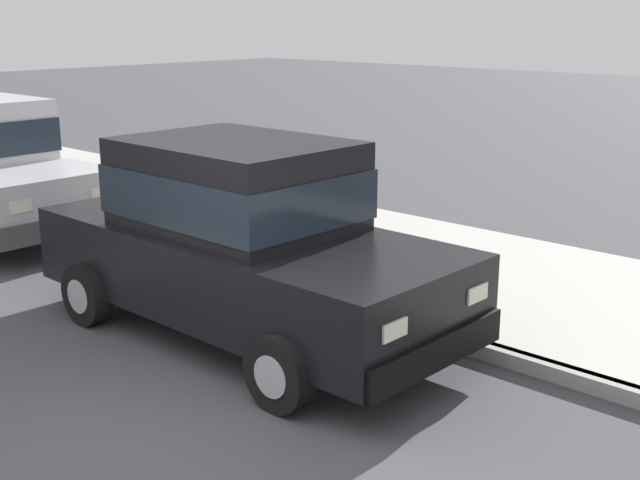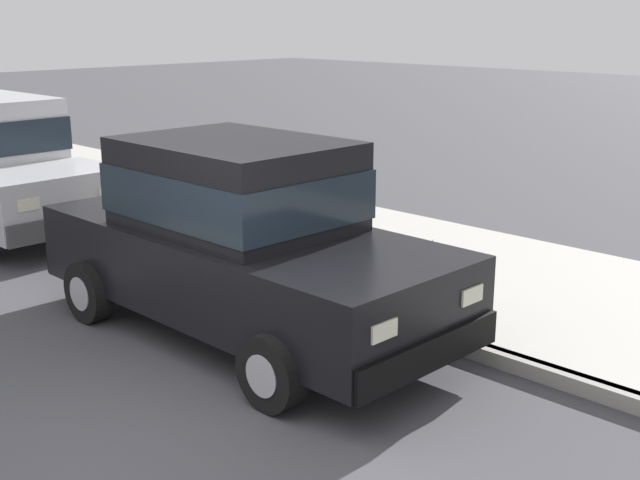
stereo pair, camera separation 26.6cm
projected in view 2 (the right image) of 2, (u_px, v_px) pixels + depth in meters
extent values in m
plane|color=#424247|center=(128.00, 454.00, 5.91)|extent=(80.00, 80.00, 0.00)
cube|color=gray|center=(406.00, 328.00, 8.10)|extent=(0.16, 64.00, 0.14)
cube|color=#B7B5AD|center=(505.00, 286.00, 9.34)|extent=(3.60, 64.00, 0.14)
cube|color=black|center=(244.00, 266.00, 7.96)|extent=(1.83, 4.51, 0.76)
cube|color=black|center=(235.00, 183.00, 7.81)|extent=(1.60, 2.11, 0.84)
cube|color=#19232D|center=(235.00, 190.00, 7.83)|extent=(1.64, 2.15, 0.46)
cube|color=black|center=(423.00, 352.00, 6.53)|extent=(1.77, 0.21, 0.28)
cube|color=black|center=(122.00, 246.00, 9.51)|extent=(1.77, 0.21, 0.28)
cylinder|color=black|center=(414.00, 315.00, 7.73)|extent=(0.22, 0.64, 0.64)
cylinder|color=#9E9EA3|center=(414.00, 315.00, 7.73)|extent=(0.24, 0.35, 0.35)
cylinder|color=black|center=(272.00, 372.00, 6.49)|extent=(0.22, 0.64, 0.64)
cylinder|color=#9E9EA3|center=(272.00, 372.00, 6.49)|extent=(0.24, 0.35, 0.35)
cylinder|color=black|center=(227.00, 256.00, 9.62)|extent=(0.22, 0.64, 0.64)
cylinder|color=#9E9EA3|center=(227.00, 256.00, 9.62)|extent=(0.24, 0.35, 0.35)
cylinder|color=black|center=(89.00, 291.00, 8.39)|extent=(0.22, 0.64, 0.64)
cylinder|color=#9E9EA3|center=(89.00, 291.00, 8.39)|extent=(0.24, 0.35, 0.35)
cube|color=#EAEACC|center=(469.00, 295.00, 6.79)|extent=(0.28, 0.08, 0.14)
cube|color=#EAEACC|center=(381.00, 330.00, 6.03)|extent=(0.28, 0.08, 0.14)
cube|color=#424243|center=(70.00, 224.00, 10.53)|extent=(1.77, 0.21, 0.28)
cylinder|color=black|center=(99.00, 213.00, 11.73)|extent=(0.23, 0.64, 0.64)
cylinder|color=#9E9EA3|center=(99.00, 213.00, 11.73)|extent=(0.24, 0.35, 0.35)
cylinder|color=black|center=(8.00, 186.00, 13.59)|extent=(0.23, 0.64, 0.64)
cylinder|color=#9E9EA3|center=(8.00, 186.00, 13.59)|extent=(0.24, 0.35, 0.35)
cube|color=#EAEACC|center=(107.00, 191.00, 10.80)|extent=(0.28, 0.08, 0.14)
cube|color=#EAEACC|center=(28.00, 204.00, 10.03)|extent=(0.28, 0.08, 0.14)
ellipsoid|color=white|center=(421.00, 263.00, 9.00)|extent=(0.48, 0.34, 0.20)
cylinder|color=white|center=(419.00, 276.00, 9.20)|extent=(0.05, 0.05, 0.18)
cylinder|color=white|center=(429.00, 277.00, 9.15)|extent=(0.05, 0.05, 0.18)
cylinder|color=white|center=(411.00, 283.00, 8.95)|extent=(0.05, 0.05, 0.18)
cylinder|color=white|center=(422.00, 284.00, 8.91)|extent=(0.05, 0.05, 0.18)
sphere|color=white|center=(429.00, 249.00, 9.23)|extent=(0.17, 0.17, 0.17)
ellipsoid|color=gray|center=(431.00, 248.00, 9.32)|extent=(0.13, 0.10, 0.06)
cone|color=white|center=(424.00, 241.00, 9.22)|extent=(0.06, 0.06, 0.07)
cone|color=white|center=(433.00, 242.00, 9.18)|extent=(0.06, 0.06, 0.07)
cylinder|color=white|center=(414.00, 264.00, 8.76)|extent=(0.12, 0.08, 0.13)
cylinder|color=red|center=(196.00, 236.00, 11.06)|extent=(0.24, 0.24, 0.06)
cylinder|color=red|center=(195.00, 214.00, 10.98)|extent=(0.17, 0.17, 0.55)
sphere|color=red|center=(194.00, 191.00, 10.89)|extent=(0.15, 0.15, 0.15)
cylinder|color=red|center=(188.00, 214.00, 10.89)|extent=(0.10, 0.07, 0.07)
cylinder|color=red|center=(202.00, 211.00, 11.05)|extent=(0.10, 0.07, 0.07)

